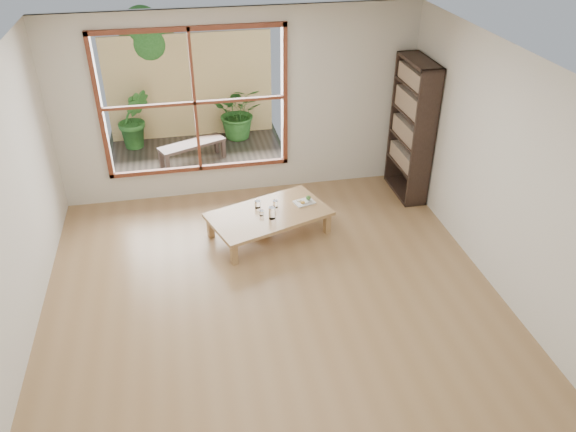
# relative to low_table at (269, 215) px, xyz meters

# --- Properties ---
(ground) EXTENTS (5.00, 5.00, 0.00)m
(ground) POSITION_rel_low_table_xyz_m (-0.17, -1.17, -0.29)
(ground) COLOR #9B774D
(ground) RESTS_ON ground
(low_table) EXTENTS (1.69, 1.29, 0.33)m
(low_table) POSITION_rel_low_table_xyz_m (0.00, 0.00, 0.00)
(low_table) COLOR #A98052
(low_table) RESTS_ON ground
(floor_cushion) EXTENTS (0.68, 0.68, 0.08)m
(floor_cushion) POSITION_rel_low_table_xyz_m (-0.19, 0.29, -0.25)
(floor_cushion) COLOR white
(floor_cushion) RESTS_ON ground
(bookshelf) EXTENTS (0.31, 0.88, 1.96)m
(bookshelf) POSITION_rel_low_table_xyz_m (2.15, 0.73, 0.69)
(bookshelf) COLOR #32221C
(bookshelf) RESTS_ON ground
(glass_tall) EXTENTS (0.09, 0.09, 0.16)m
(glass_tall) POSITION_rel_low_table_xyz_m (0.02, -0.14, 0.12)
(glass_tall) COLOR silver
(glass_tall) RESTS_ON low_table
(glass_mid) EXTENTS (0.07, 0.07, 0.10)m
(glass_mid) POSITION_rel_low_table_xyz_m (0.11, 0.12, 0.09)
(glass_mid) COLOR silver
(glass_mid) RESTS_ON low_table
(glass_short) EXTENTS (0.08, 0.08, 0.10)m
(glass_short) POSITION_rel_low_table_xyz_m (-0.12, 0.16, 0.09)
(glass_short) COLOR silver
(glass_short) RESTS_ON low_table
(glass_small) EXTENTS (0.05, 0.05, 0.07)m
(glass_small) POSITION_rel_low_table_xyz_m (-0.10, -0.04, 0.07)
(glass_small) COLOR silver
(glass_small) RESTS_ON low_table
(food_tray) EXTENTS (0.30, 0.25, 0.08)m
(food_tray) POSITION_rel_low_table_xyz_m (0.51, 0.17, 0.06)
(food_tray) COLOR white
(food_tray) RESTS_ON low_table
(deck) EXTENTS (2.80, 2.00, 0.05)m
(deck) POSITION_rel_low_table_xyz_m (-0.77, 2.39, -0.29)
(deck) COLOR #342D26
(deck) RESTS_ON ground
(garden_bench) EXTENTS (1.10, 0.72, 0.34)m
(garden_bench) POSITION_rel_low_table_xyz_m (-0.85, 2.27, 0.02)
(garden_bench) COLOR #32221C
(garden_bench) RESTS_ON deck
(bamboo_fence) EXTENTS (2.80, 0.06, 1.80)m
(bamboo_fence) POSITION_rel_low_table_xyz_m (-0.77, 3.39, 0.61)
(bamboo_fence) COLOR tan
(bamboo_fence) RESTS_ON ground
(shrub_right) EXTENTS (0.90, 0.80, 0.95)m
(shrub_right) POSITION_rel_low_table_xyz_m (0.01, 3.12, 0.21)
(shrub_right) COLOR #296023
(shrub_right) RESTS_ON deck
(shrub_left) EXTENTS (0.62, 0.53, 1.01)m
(shrub_left) POSITION_rel_low_table_xyz_m (-1.74, 3.06, 0.24)
(shrub_left) COLOR #296023
(shrub_left) RESTS_ON deck
(garden_tree) EXTENTS (1.04, 0.85, 2.22)m
(garden_tree) POSITION_rel_low_table_xyz_m (-1.45, 3.69, 1.34)
(garden_tree) COLOR #4C3D2D
(garden_tree) RESTS_ON ground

